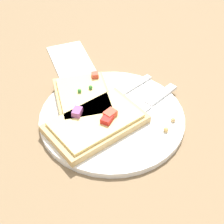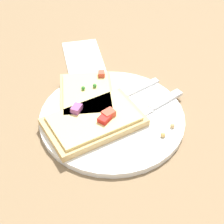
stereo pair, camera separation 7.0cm
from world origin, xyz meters
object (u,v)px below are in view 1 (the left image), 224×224
knife (145,107)px  napkin (71,60)px  pizza_slice_corner (84,98)px  fork (106,103)px  plate (112,118)px  pizza_slice_main (96,123)px

knife → napkin: knife is taller
knife → pizza_slice_corner: 0.12m
fork → napkin: 0.18m
plate → fork: bearing=179.9°
knife → pizza_slice_main: size_ratio=0.99×
knife → pizza_slice_corner: pizza_slice_corner is taller
pizza_slice_main → fork: bearing=-143.4°
knife → napkin: bearing=-92.6°
plate → pizza_slice_main: bearing=-66.6°
napkin → pizza_slice_corner: bearing=-6.2°
knife → plate: bearing=-25.7°
plate → pizza_slice_corner: size_ratio=1.84×
napkin → plate: bearing=5.5°
plate → pizza_slice_corner: bearing=-146.1°
pizza_slice_main → pizza_slice_corner: (-0.07, -0.00, -0.00)m
pizza_slice_main → napkin: pizza_slice_main is taller
pizza_slice_main → knife: bearing=170.4°
napkin → pizza_slice_main: bearing=-4.1°
pizza_slice_main → plate: bearing=-174.4°
fork → knife: (0.04, 0.07, 0.00)m
pizza_slice_main → napkin: bearing=-111.9°
napkin → knife: bearing=22.2°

